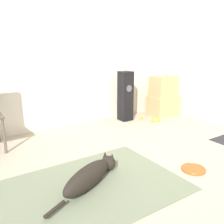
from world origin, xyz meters
TOP-DOWN VIEW (x-y plane):
  - ground_plane at (0.00, 0.00)m, footprint 12.00×12.00m
  - wall_back at (0.00, 2.10)m, footprint 8.00×0.06m
  - area_rug at (-0.22, 0.19)m, footprint 1.77×1.21m
  - dog at (-0.18, 0.22)m, footprint 0.93×0.52m
  - frisbee at (0.91, -0.12)m, footprint 0.26×0.26m
  - cardboard_box_lower at (2.16, 1.64)m, footprint 0.52×0.38m
  - cardboard_box_upper at (2.17, 1.65)m, footprint 0.45×0.33m
  - floor_speaker at (1.39, 1.80)m, footprint 0.21×0.21m
  - tennis_ball_by_boxes at (1.67, 1.67)m, footprint 0.07×0.07m
  - tennis_ball_near_speaker at (1.81, 1.38)m, footprint 0.07×0.07m
  - tennis_ball_loose_on_carpet at (1.72, 1.42)m, footprint 0.07×0.07m

SIDE VIEW (x-z plane):
  - ground_plane at x=0.00m, z-range 0.00..0.00m
  - area_rug at x=-0.22m, z-range 0.00..0.01m
  - frisbee at x=0.91m, z-range 0.00..0.03m
  - tennis_ball_by_boxes at x=1.67m, z-range 0.00..0.07m
  - tennis_ball_near_speaker at x=1.81m, z-range 0.00..0.07m
  - tennis_ball_loose_on_carpet at x=1.72m, z-range 0.00..0.07m
  - dog at x=-0.18m, z-range 0.01..0.22m
  - cardboard_box_lower at x=2.16m, z-range 0.00..0.38m
  - floor_speaker at x=1.39m, z-range 0.00..0.87m
  - cardboard_box_upper at x=2.17m, z-range 0.38..0.75m
  - wall_back at x=0.00m, z-range 0.00..2.55m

